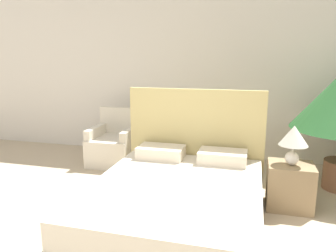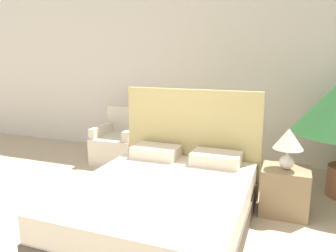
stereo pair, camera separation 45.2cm
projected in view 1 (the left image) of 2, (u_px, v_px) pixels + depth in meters
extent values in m
cube|color=silver|center=(199.00, 70.00, 5.42)|extent=(10.00, 0.06, 2.90)
cube|color=#4C4238|center=(175.00, 219.00, 3.24)|extent=(1.65, 1.98, 0.22)
cube|color=beige|center=(176.00, 197.00, 3.19)|extent=(1.62, 1.94, 0.26)
cube|color=tan|center=(195.00, 141.00, 4.09)|extent=(1.68, 0.06, 1.30)
cube|color=beige|center=(161.00, 152.00, 3.97)|extent=(0.55, 0.35, 0.14)
cube|color=beige|center=(223.00, 157.00, 3.79)|extent=(0.55, 0.35, 0.14)
cube|color=beige|center=(113.00, 151.00, 5.19)|extent=(0.69, 0.72, 0.43)
cube|color=beige|center=(120.00, 120.00, 5.41)|extent=(0.67, 0.08, 0.43)
cube|color=beige|center=(96.00, 132.00, 5.20)|extent=(0.12, 0.63, 0.16)
cube|color=beige|center=(130.00, 134.00, 5.07)|extent=(0.12, 0.63, 0.16)
cube|color=beige|center=(180.00, 156.00, 4.92)|extent=(0.72, 0.75, 0.43)
cube|color=beige|center=(183.00, 124.00, 5.13)|extent=(0.67, 0.11, 0.43)
cube|color=beige|center=(162.00, 136.00, 4.91)|extent=(0.15, 0.64, 0.16)
cube|color=beige|center=(200.00, 138.00, 4.81)|extent=(0.15, 0.64, 0.16)
cube|color=#937A56|center=(290.00, 186.00, 3.69)|extent=(0.49, 0.43, 0.51)
sphere|color=white|center=(292.00, 158.00, 3.60)|extent=(0.15, 0.15, 0.15)
cylinder|color=white|center=(293.00, 148.00, 3.58)|extent=(0.02, 0.02, 0.07)
cone|color=silver|center=(294.00, 136.00, 3.55)|extent=(0.31, 0.31, 0.22)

